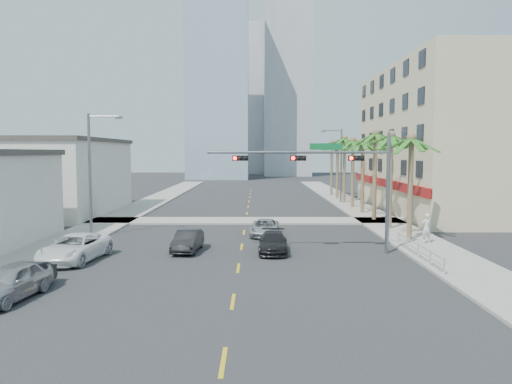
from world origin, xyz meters
TOP-DOWN VIEW (x-y plane):
  - ground at (0.00, 0.00)m, footprint 260.00×260.00m
  - sidewalk_right at (12.00, 20.00)m, footprint 4.00×120.00m
  - sidewalk_left at (-12.00, 20.00)m, footprint 4.00×120.00m
  - sidewalk_cross at (0.00, 22.00)m, footprint 80.00×4.00m
  - building_right at (21.99, 30.00)m, footprint 15.25×28.00m
  - building_left_far at (-19.50, 28.00)m, footprint 11.00×18.00m
  - tower_far_left at (-8.00, 95.00)m, footprint 14.00×14.00m
  - tower_far_right at (9.00, 110.00)m, footprint 12.00×12.00m
  - tower_far_center at (-3.00, 125.00)m, footprint 16.00×16.00m
  - traffic_signal_mast at (5.78, 7.95)m, footprint 11.12×0.54m
  - palm_tree_0 at (11.60, 12.00)m, footprint 4.80×4.80m
  - palm_tree_1 at (11.60, 17.20)m, footprint 4.80×4.80m
  - palm_tree_2 at (11.60, 22.40)m, footprint 4.80×4.80m
  - palm_tree_3 at (11.60, 27.60)m, footprint 4.80×4.80m
  - palm_tree_4 at (11.60, 32.80)m, footprint 4.80×4.80m
  - palm_tree_5 at (11.60, 38.00)m, footprint 4.80×4.80m
  - palm_tree_6 at (11.60, 43.20)m, footprint 4.80×4.80m
  - palm_tree_7 at (11.60, 48.40)m, footprint 4.80×4.80m
  - streetlight_left at (-11.00, 14.00)m, footprint 2.55×0.25m
  - streetlight_right at (11.00, 38.00)m, footprint 2.55×0.25m
  - guardrail at (10.30, 6.00)m, footprint 0.08×8.08m
  - car_parked_near at (-9.40, -1.75)m, footprint 2.39×4.66m
  - car_parked_mid at (-9.40, -0.53)m, footprint 1.60×3.80m
  - car_parked_far at (-9.40, 5.78)m, footprint 3.21×5.74m
  - car_lane_left at (-3.34, 8.56)m, footprint 1.68×4.12m
  - car_lane_center at (1.58, 14.42)m, footprint 2.34×4.51m
  - car_lane_right at (2.00, 8.20)m, footprint 1.89×4.37m
  - pedestrian at (12.34, 10.70)m, footprint 0.83×0.65m

SIDE VIEW (x-z plane):
  - ground at x=0.00m, z-range 0.00..0.00m
  - sidewalk_right at x=12.00m, z-range 0.00..0.15m
  - sidewalk_left at x=-12.00m, z-range 0.00..0.15m
  - sidewalk_cross at x=0.00m, z-range 0.00..0.15m
  - car_lane_center at x=1.58m, z-range 0.00..1.22m
  - car_parked_mid at x=-9.40m, z-range 0.00..1.22m
  - car_lane_right at x=2.00m, z-range 0.00..1.25m
  - car_lane_left at x=-3.34m, z-range 0.00..1.33m
  - guardrail at x=10.30m, z-range 0.17..1.17m
  - car_parked_near at x=-9.40m, z-range 0.00..1.52m
  - car_parked_far at x=-9.40m, z-range 0.00..1.52m
  - pedestrian at x=12.34m, z-range 0.15..2.15m
  - building_left_far at x=-19.50m, z-range 0.00..7.20m
  - streetlight_left at x=-11.00m, z-range 0.56..9.56m
  - streetlight_right at x=11.00m, z-range 0.56..9.56m
  - traffic_signal_mast at x=5.78m, z-range 1.46..8.66m
  - palm_tree_0 at x=11.60m, z-range 3.18..10.98m
  - palm_tree_3 at x=11.60m, z-range 3.18..10.98m
  - palm_tree_6 at x=11.60m, z-range 3.18..10.98m
  - palm_tree_1 at x=11.60m, z-range 3.35..11.51m
  - palm_tree_4 at x=11.60m, z-range 3.35..11.51m
  - palm_tree_7 at x=11.60m, z-range 3.35..11.51m
  - building_right at x=21.99m, z-range 0.00..15.00m
  - palm_tree_2 at x=11.60m, z-range 3.52..12.04m
  - palm_tree_5 at x=11.60m, z-range 3.52..12.04m
  - tower_far_center at x=-3.00m, z-range 0.00..42.00m
  - tower_far_left at x=-8.00m, z-range 0.00..48.00m
  - tower_far_right at x=9.00m, z-range 0.00..60.00m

